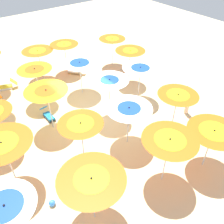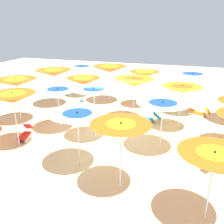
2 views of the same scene
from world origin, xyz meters
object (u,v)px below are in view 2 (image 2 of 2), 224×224
at_px(beach_umbrella_8, 83,81).
at_px(beach_umbrella_15, 214,159).
at_px(beach_umbrella_1, 192,76).
at_px(beach_umbrella_12, 94,93).
at_px(lounger_1, 25,134).
at_px(beach_umbrella_17, 78,118).
at_px(beach_umbrella_13, 58,93).
at_px(beach_ball, 82,100).
at_px(beach_umbrella_7, 134,82).
at_px(beach_umbrella_14, 16,82).
at_px(beach_umbrella_16, 121,129).
at_px(beach_umbrella_3, 110,69).
at_px(beach_umbrella_4, 82,68).
at_px(beach_umbrella_11, 163,106).
at_px(beach_umbrella_18, 13,98).
at_px(lounger_2, 220,164).
at_px(beach_umbrella_2, 144,74).
at_px(beach_umbrella_9, 54,73).
at_px(beach_umbrella_6, 182,89).
at_px(lounger_3, 198,113).
at_px(lounger_0, 148,119).

relative_size(beach_umbrella_8, beach_umbrella_15, 1.06).
xyz_separation_m(beach_umbrella_1, beach_umbrella_12, (-5.13, 4.12, 0.01)).
bearing_deg(lounger_1, beach_umbrella_17, 51.34).
xyz_separation_m(beach_umbrella_13, beach_ball, (4.55, 0.86, -1.84)).
height_order(beach_umbrella_1, beach_umbrella_15, beach_umbrella_1).
height_order(beach_umbrella_7, beach_umbrella_17, beach_umbrella_7).
height_order(beach_umbrella_1, beach_umbrella_14, beach_umbrella_14).
distance_m(beach_umbrella_1, beach_umbrella_16, 8.62).
relative_size(beach_umbrella_3, beach_umbrella_4, 1.10).
relative_size(beach_umbrella_4, beach_umbrella_14, 0.93).
distance_m(beach_umbrella_1, beach_umbrella_4, 7.76).
distance_m(beach_umbrella_12, beach_umbrella_16, 3.95).
bearing_deg(lounger_1, beach_umbrella_3, 147.22).
relative_size(beach_umbrella_11, beach_ball, 8.25).
relative_size(beach_umbrella_18, lounger_2, 2.10).
height_order(beach_umbrella_2, beach_umbrella_4, beach_umbrella_2).
distance_m(beach_umbrella_9, beach_umbrella_18, 5.87).
xyz_separation_m(beach_umbrella_11, lounger_1, (-0.94, 6.25, -1.77)).
bearing_deg(beach_umbrella_9, beach_ball, -52.76).
xyz_separation_m(beach_umbrella_2, beach_ball, (-0.54, 4.17, -2.00)).
bearing_deg(beach_umbrella_2, beach_umbrella_17, 173.84).
height_order(beach_umbrella_2, lounger_1, beach_umbrella_2).
bearing_deg(beach_ball, beach_umbrella_6, -110.97).
distance_m(beach_umbrella_15, lounger_1, 8.72).
xyz_separation_m(beach_umbrella_16, lounger_3, (8.01, -2.49, -1.98)).
bearing_deg(lounger_3, beach_umbrella_11, 95.64).
bearing_deg(beach_umbrella_14, beach_umbrella_15, -115.64).
distance_m(beach_umbrella_14, beach_umbrella_15, 10.65).
bearing_deg(lounger_3, beach_ball, 21.92).
bearing_deg(beach_umbrella_7, beach_umbrella_4, 52.98).
height_order(beach_umbrella_8, beach_umbrella_17, beach_umbrella_8).
height_order(beach_umbrella_12, lounger_3, beach_umbrella_12).
distance_m(beach_umbrella_1, beach_umbrella_2, 2.95).
distance_m(beach_umbrella_12, beach_umbrella_14, 4.76).
height_order(beach_umbrella_17, beach_umbrella_18, beach_umbrella_18).
xyz_separation_m(beach_umbrella_9, beach_umbrella_11, (-4.04, -7.44, -0.18)).
bearing_deg(beach_umbrella_8, beach_umbrella_3, -11.43).
bearing_deg(lounger_2, lounger_1, 139.73).
distance_m(beach_umbrella_18, lounger_1, 2.17).
relative_size(beach_umbrella_16, lounger_1, 1.89).
height_order(beach_umbrella_9, beach_umbrella_15, beach_umbrella_9).
height_order(beach_umbrella_4, lounger_0, beach_umbrella_4).
bearing_deg(beach_ball, beach_umbrella_9, 127.24).
bearing_deg(beach_umbrella_6, beach_umbrella_13, 109.06).
relative_size(beach_umbrella_12, beach_umbrella_16, 1.04).
distance_m(beach_umbrella_3, beach_umbrella_14, 6.15).
distance_m(beach_umbrella_6, beach_umbrella_8, 5.47).
bearing_deg(lounger_0, beach_umbrella_3, -44.23).
bearing_deg(lounger_1, beach_umbrella_13, 127.83).
height_order(beach_umbrella_2, beach_umbrella_11, beach_umbrella_2).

